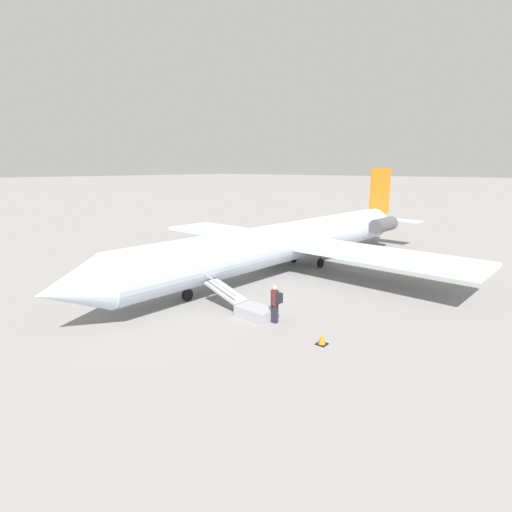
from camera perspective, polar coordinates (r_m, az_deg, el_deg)
name	(u,v)px	position (r m, az deg, el deg)	size (l,w,h in m)	color
ground_plane	(285,271)	(26.77, 4.14, -2.20)	(600.00, 600.00, 0.00)	gray
airplane_main	(294,240)	(27.08, 5.46, 2.31)	(31.38, 23.83, 6.74)	silver
boarding_stairs	(249,308)	(18.80, -0.97, -7.42)	(1.17, 4.06, 1.69)	#99999E
passenger	(275,301)	(17.76, 2.77, -6.50)	(0.36, 0.55, 1.74)	#23232D
traffic_cone_near_stairs	(322,339)	(16.17, 9.40, -11.68)	(0.41, 0.41, 0.45)	black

